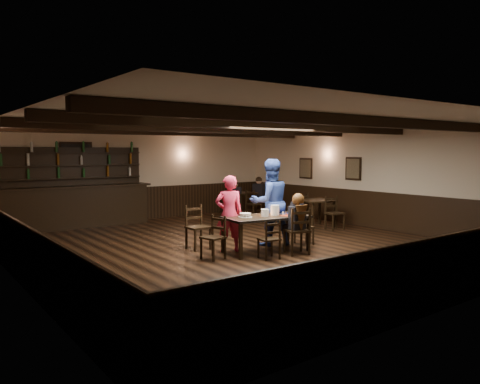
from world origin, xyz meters
TOP-DOWN VIEW (x-y plane):
  - ground at (0.00, 0.00)m, footprint 10.00×10.00m
  - room_shell at (0.01, 0.04)m, footprint 9.02×10.02m
  - dining_table at (0.16, -0.83)m, footprint 1.85×1.09m
  - chair_near_left at (-0.22, -1.43)m, footprint 0.40×0.39m
  - chair_near_right at (0.50, -1.45)m, footprint 0.55×0.54m
  - chair_end_left at (-1.02, -0.71)m, footprint 0.45×0.46m
  - chair_end_right at (1.29, -0.71)m, footprint 0.44×0.45m
  - chair_far_pushed at (-0.85, 0.31)m, footprint 0.45×0.42m
  - woman_pink at (-0.45, -0.35)m, footprint 0.68×0.58m
  - man_blue at (0.67, -0.35)m, footprint 1.09×0.95m
  - seated_person at (0.53, -1.38)m, footprint 0.33×0.50m
  - cake at (-0.32, -0.74)m, footprint 0.29×0.29m
  - plate_stack_a at (0.10, -0.86)m, footprint 0.16×0.16m
  - plate_stack_b at (0.39, -0.84)m, footprint 0.18×0.18m
  - tea_light at (0.19, -0.70)m, footprint 0.05×0.05m
  - salt_shaker at (0.50, -0.97)m, footprint 0.03×0.03m
  - pepper_shaker at (0.58, -0.97)m, footprint 0.03×0.03m
  - drink_glass at (0.52, -0.73)m, footprint 0.07×0.07m
  - menu_red at (0.58, -1.03)m, footprint 0.37×0.31m
  - menu_blue at (0.77, -0.80)m, footprint 0.29×0.20m
  - bar_counter at (-2.10, 4.72)m, footprint 4.26×0.70m
  - back_table_a at (3.35, 0.84)m, footprint 0.99×0.99m
  - back_table_b at (3.08, 3.96)m, footprint 0.88×0.88m
  - bg_patron_left at (2.67, 3.72)m, footprint 0.29×0.38m
  - bg_patron_right at (3.77, 3.89)m, footprint 0.34×0.43m

SIDE VIEW (x-z plane):
  - ground at x=0.00m, z-range 0.00..0.00m
  - chair_near_left at x=-0.22m, z-range 0.06..0.83m
  - chair_end_right at x=1.29m, z-range 0.07..0.86m
  - chair_end_left at x=-1.02m, z-range 0.07..0.91m
  - chair_far_pushed at x=-0.85m, z-range 0.08..1.02m
  - chair_near_right at x=0.50m, z-range 0.08..1.04m
  - back_table_b at x=3.08m, z-range 0.27..1.02m
  - back_table_a at x=3.35m, z-range 0.28..1.03m
  - dining_table at x=0.16m, z-range 0.31..1.06m
  - bar_counter at x=-2.10m, z-range -0.37..1.83m
  - menu_red at x=0.58m, z-range 0.75..0.76m
  - menu_blue at x=0.77m, z-range 0.75..0.76m
  - tea_light at x=0.19m, z-range 0.75..0.81m
  - pepper_shaker at x=0.58m, z-range 0.75..0.83m
  - cake at x=-0.32m, z-range 0.75..0.84m
  - salt_shaker at x=0.50m, z-range 0.75..0.83m
  - woman_pink at x=-0.45m, z-range 0.00..1.59m
  - drink_glass at x=0.52m, z-range 0.75..0.86m
  - bg_patron_left at x=2.67m, z-range 0.46..1.17m
  - seated_person at x=0.53m, z-range 0.42..1.23m
  - plate_stack_a at x=0.10m, z-range 0.75..0.90m
  - bg_patron_right at x=3.77m, z-range 0.47..1.24m
  - plate_stack_b at x=0.39m, z-range 0.75..0.96m
  - man_blue at x=0.67m, z-range 0.00..1.92m
  - room_shell at x=0.01m, z-range 0.39..3.10m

